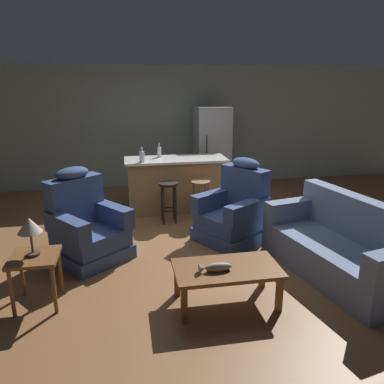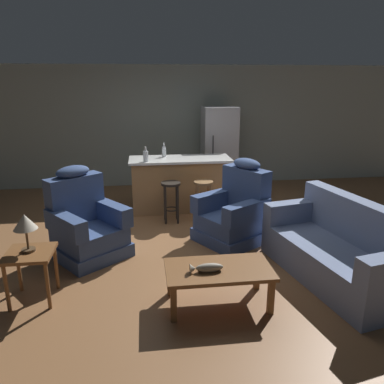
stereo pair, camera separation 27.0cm
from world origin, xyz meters
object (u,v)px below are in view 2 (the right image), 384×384
(recliner_near_island, at_px, (235,213))
(recliner_near_lamp, at_px, (86,225))
(bar_stool_right, at_px, (203,193))
(fish_figurine, at_px, (206,268))
(couch, at_px, (339,251))
(coffee_table, at_px, (219,273))
(bar_stool_left, at_px, (171,195))
(bottle_short_amber, at_px, (146,156))
(table_lamp, at_px, (25,224))
(bottle_tall_green, at_px, (164,151))
(kitchen_island, at_px, (180,184))
(refrigerator, at_px, (219,149))
(end_table, at_px, (30,261))

(recliner_near_island, bearing_deg, recliner_near_lamp, -25.71)
(recliner_near_lamp, relative_size, bar_stool_right, 1.76)
(fish_figurine, bearing_deg, couch, 14.55)
(coffee_table, relative_size, bar_stool_left, 1.62)
(bar_stool_right, relative_size, bottle_short_amber, 2.67)
(recliner_near_lamp, bearing_deg, table_lamp, -60.61)
(couch, distance_m, bottle_tall_green, 3.54)
(kitchen_island, relative_size, bar_stool_right, 2.65)
(kitchen_island, bearing_deg, bottle_tall_green, 147.53)
(kitchen_island, relative_size, refrigerator, 1.02)
(recliner_near_lamp, xyz_separation_m, bar_stool_right, (1.76, 1.09, 0.05))
(table_lamp, xyz_separation_m, refrigerator, (2.81, 3.95, 0.01))
(recliner_near_lamp, bearing_deg, kitchen_island, 101.81)
(refrigerator, bearing_deg, bar_stool_left, -122.36)
(recliner_near_lamp, relative_size, end_table, 2.14)
(couch, height_order, end_table, couch)
(recliner_near_lamp, distance_m, kitchen_island, 2.24)
(end_table, xyz_separation_m, refrigerator, (2.80, 3.97, 0.42))
(recliner_near_island, bearing_deg, refrigerator, -128.15)
(bottle_short_amber, bearing_deg, coffee_table, -76.42)
(bar_stool_left, bearing_deg, coffee_table, -82.91)
(fish_figurine, distance_m, table_lamp, 1.91)
(fish_figurine, height_order, bottle_short_amber, bottle_short_amber)
(fish_figurine, relative_size, bar_stool_left, 0.50)
(recliner_near_island, bearing_deg, bar_stool_left, -76.65)
(refrigerator, bearing_deg, kitchen_island, -128.24)
(bar_stool_left, relative_size, bottle_tall_green, 2.70)
(couch, height_order, kitchen_island, kitchen_island)
(end_table, bearing_deg, bar_stool_left, 52.52)
(bar_stool_right, distance_m, bottle_tall_green, 1.15)
(bar_stool_left, bearing_deg, table_lamp, -127.88)
(fish_figurine, relative_size, couch, 0.17)
(refrigerator, bearing_deg, bottle_short_amber, -137.63)
(fish_figurine, relative_size, table_lamp, 0.83)
(kitchen_island, bearing_deg, bar_stool_left, -108.77)
(recliner_near_island, xyz_separation_m, kitchen_island, (-0.65, 1.49, 0.06))
(bar_stool_right, bearing_deg, kitchen_island, 117.29)
(recliner_near_island, distance_m, kitchen_island, 1.63)
(couch, bearing_deg, coffee_table, 1.90)
(coffee_table, xyz_separation_m, end_table, (-1.95, 0.33, 0.10))
(recliner_near_lamp, xyz_separation_m, refrigerator, (2.38, 2.91, 0.46))
(recliner_near_lamp, distance_m, end_table, 1.13)
(couch, bearing_deg, bottle_short_amber, -60.43)
(fish_figurine, height_order, refrigerator, refrigerator)
(fish_figurine, xyz_separation_m, bar_stool_right, (0.37, 2.54, 0.01))
(table_lamp, xyz_separation_m, bottle_short_amber, (1.26, 2.54, 0.18))
(fish_figurine, height_order, recliner_near_island, recliner_near_island)
(table_lamp, relative_size, bottle_tall_green, 1.63)
(couch, xyz_separation_m, end_table, (-3.46, -0.03, 0.12))
(bar_stool_right, bearing_deg, couch, -58.66)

